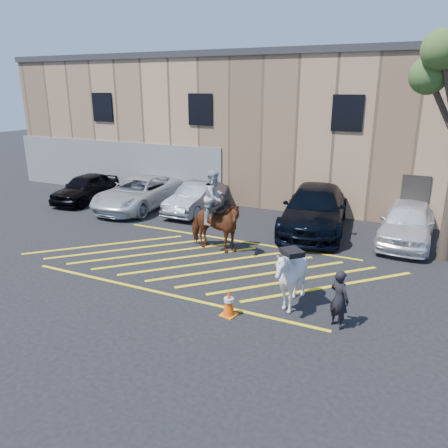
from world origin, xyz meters
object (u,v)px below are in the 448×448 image
at_px(car_black_suv, 86,188).
at_px(car_blue_suv, 315,209).
at_px(traffic_cone, 229,302).
at_px(car_white_pickup, 139,193).
at_px(handler, 339,299).
at_px(mounted_bay, 214,219).
at_px(car_silver_sedan, 197,198).
at_px(saddled_white, 291,277).
at_px(car_white_suv, 407,223).

xyz_separation_m(car_black_suv, car_blue_suv, (11.77, 0.41, 0.16)).
bearing_deg(traffic_cone, car_white_pickup, 137.27).
distance_m(handler, mounted_bay, 6.11).
height_order(car_silver_sedan, car_blue_suv, car_blue_suv).
bearing_deg(car_white_pickup, saddled_white, -37.14).
bearing_deg(car_blue_suv, handler, -79.43).
bearing_deg(car_white_pickup, mounted_bay, -34.27).
height_order(car_blue_suv, mounted_bay, mounted_bay).
bearing_deg(car_silver_sedan, handler, -42.49).
bearing_deg(car_black_suv, car_white_pickup, -2.98).
distance_m(car_white_pickup, traffic_cone, 11.35).
bearing_deg(car_black_suv, handler, -30.54).
bearing_deg(car_silver_sedan, car_white_pickup, -168.65).
height_order(car_white_suv, handler, car_white_suv).
height_order(car_black_suv, saddled_white, saddled_white).
distance_m(car_blue_suv, handler, 7.77).
relative_size(car_white_suv, traffic_cone, 6.28).
height_order(car_black_suv, car_silver_sedan, car_black_suv).
relative_size(handler, mounted_bay, 0.51).
relative_size(car_blue_suv, mounted_bay, 2.05).
bearing_deg(mounted_bay, car_white_suv, 32.20).
bearing_deg(traffic_cone, car_silver_sedan, 123.41).
distance_m(car_black_suv, handler, 15.83).
height_order(car_white_suv, traffic_cone, car_white_suv).
relative_size(car_silver_sedan, car_white_suv, 0.91).
height_order(car_silver_sedan, traffic_cone, car_silver_sedan).
distance_m(car_black_suv, car_silver_sedan, 6.17).
distance_m(car_blue_suv, traffic_cone, 8.04).
bearing_deg(car_white_suv, car_white_pickup, -177.26).
bearing_deg(saddled_white, car_silver_sedan, 133.17).
bearing_deg(car_white_suv, traffic_cone, -113.58).
bearing_deg(saddled_white, mounted_bay, 141.25).
bearing_deg(mounted_bay, handler, -33.81).
bearing_deg(car_white_pickup, car_black_suv, 178.92).
bearing_deg(traffic_cone, saddled_white, 39.15).
relative_size(mounted_bay, traffic_cone, 4.01).
bearing_deg(mounted_bay, car_silver_sedan, 125.71).
bearing_deg(saddled_white, car_white_suv, 70.45).
distance_m(car_silver_sedan, car_blue_suv, 5.64).
bearing_deg(handler, mounted_bay, -3.98).
bearing_deg(car_silver_sedan, car_black_suv, -173.45).
relative_size(car_black_suv, car_silver_sedan, 1.00).
height_order(car_blue_suv, saddled_white, saddled_white).
distance_m(car_black_suv, traffic_cone, 13.86).
bearing_deg(car_white_suv, saddled_white, -107.87).
xyz_separation_m(handler, saddled_white, (-1.34, 0.40, 0.15)).
bearing_deg(car_silver_sedan, traffic_cone, -55.88).
distance_m(car_blue_suv, saddled_white, 7.06).
bearing_deg(car_white_suv, handler, -96.89).
height_order(car_white_pickup, car_white_suv, car_white_suv).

